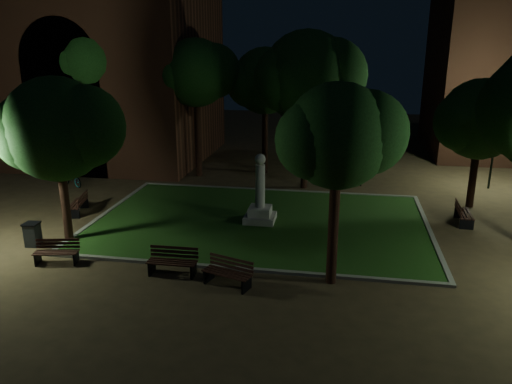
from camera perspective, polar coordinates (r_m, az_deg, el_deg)
ground at (r=21.46m, az=-0.42°, el=-5.36°), size 80.00×80.00×0.00m
lawn at (r=23.28m, az=0.47°, el=-3.42°), size 15.00×10.00×0.08m
lawn_kerb at (r=23.28m, az=0.47°, el=-3.38°), size 15.40×10.40×0.12m
monument at (r=22.98m, az=0.47°, el=-1.28°), size 1.40×1.40×3.20m
building_main at (r=38.59m, az=-21.01°, el=14.75°), size 20.00×12.00×15.00m
tree_west at (r=21.43m, az=-21.64°, el=6.68°), size 5.15×4.20×6.87m
tree_north_wl at (r=30.44m, az=-6.72°, el=13.36°), size 4.94×4.03×8.33m
tree_north_er at (r=27.78m, az=6.08°, el=12.96°), size 6.12×5.00×8.76m
tree_ne at (r=26.80m, az=24.47°, el=7.57°), size 4.83×3.94×6.45m
tree_se at (r=16.33m, az=9.59°, el=6.26°), size 4.28×3.50×6.95m
tree_nw at (r=32.84m, az=-17.32°, el=14.21°), size 5.50×4.49×9.25m
tree_far_north at (r=31.08m, az=1.22°, el=12.56°), size 4.96×4.05×7.80m
lamppost_nw at (r=34.52m, az=-15.97°, el=7.45°), size 1.18×0.28×3.98m
lamppost_ne at (r=30.92m, az=25.75°, el=6.17°), size 1.18×0.28×4.68m
bench_near_left at (r=18.45m, az=-9.49°, el=-7.90°), size 1.81×0.66×0.99m
bench_near_right at (r=17.45m, az=-3.20°, el=-9.25°), size 1.85×1.13×0.96m
bench_west_near at (r=20.54m, az=-21.80°, el=-6.42°), size 1.73×0.90×0.90m
bench_left_side at (r=25.90m, az=-19.61°, el=-1.33°), size 1.00×1.87×0.97m
bench_right_side at (r=24.95m, az=22.55°, el=-2.35°), size 0.70×1.79×0.97m
bench_far_side at (r=29.56m, az=10.49°, el=1.53°), size 1.74×1.00×0.90m
trash_bin at (r=22.54m, az=-24.17°, el=-4.43°), size 0.61×0.61×1.00m
bicycle at (r=30.89m, az=-20.32°, el=1.52°), size 1.94×1.46×0.98m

